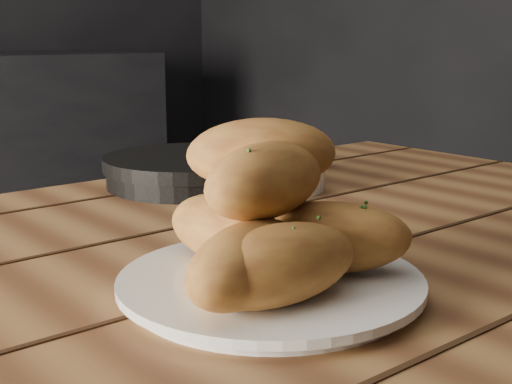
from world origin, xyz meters
The scene contains 5 objects.
table centered at (0.28, -0.33, 0.65)m, with size 1.58×0.83×0.75m.
plate centered at (0.31, -0.46, 0.76)m, with size 0.27×0.27×0.02m.
bread_rolls centered at (0.31, -0.47, 0.82)m, with size 0.26×0.22×0.13m.
skillet centered at (0.53, -0.04, 0.77)m, with size 0.40×0.26×0.05m.
bowl centered at (0.59, -0.12, 0.78)m, with size 0.18×0.18×0.07m.
Camera 1 is at (-0.07, -0.91, 0.98)m, focal length 50.00 mm.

